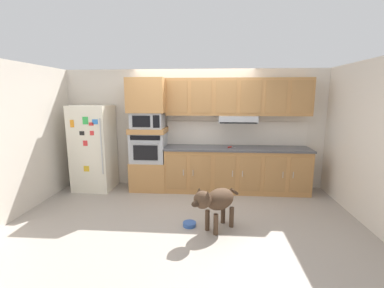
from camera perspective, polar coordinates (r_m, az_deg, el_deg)
ground_plane at (r=4.99m, az=-0.58°, el=-12.69°), size 9.60×9.60×0.00m
back_kitchen_wall at (r=5.74m, az=0.36°, el=3.33°), size 6.20×0.12×2.50m
side_panel_left at (r=5.62m, az=-30.35°, el=1.76°), size 0.12×7.10×2.50m
side_panel_right at (r=5.21m, az=31.77°, el=1.04°), size 0.12×7.10×2.50m
refrigerator at (r=5.90m, az=-20.44°, el=-0.77°), size 0.76×0.73×1.76m
oven_base_cabinet at (r=5.73m, az=-9.10°, el=-6.55°), size 0.74×0.62×0.60m
built_in_oven at (r=5.58m, az=-9.28°, el=-0.65°), size 0.70×0.62×0.60m
appliance_mid_shelf at (r=5.53m, az=-9.38°, el=2.92°), size 0.74×0.62×0.10m
microwave at (r=5.50m, az=-9.45°, el=5.09°), size 0.64×0.54×0.32m
appliance_upper_cabinet at (r=5.48m, az=-9.60°, el=10.30°), size 0.74×0.62×0.68m
lower_cabinet_run at (r=5.55m, az=9.46°, el=-5.59°), size 2.89×0.63×0.88m
countertop_slab at (r=5.45m, az=9.60°, el=-0.93°), size 2.93×0.64×0.04m
backsplash_panel at (r=5.69m, az=9.43°, el=2.31°), size 2.93×0.02×0.50m
upper_cabinet_with_hood at (r=5.47m, az=9.81°, el=9.68°), size 2.89×0.48×0.88m
screwdriver at (r=5.38m, az=8.20°, el=-0.66°), size 0.17×0.17×0.03m
dog at (r=3.92m, az=5.18°, el=-12.09°), size 0.72×0.74×0.70m
dog_food_bowl at (r=4.20m, az=-0.54°, el=-16.88°), size 0.20×0.20×0.06m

